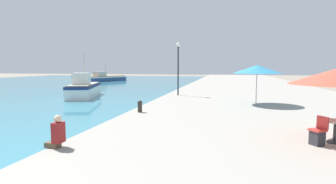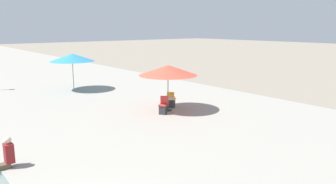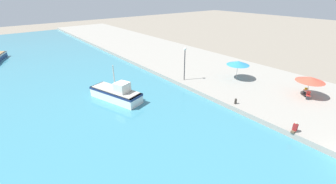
{
  "view_description": "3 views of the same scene",
  "coord_description": "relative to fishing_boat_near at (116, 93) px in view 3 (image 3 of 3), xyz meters",
  "views": [
    {
      "loc": [
        5.3,
        -1.53,
        3.07
      ],
      "look_at": [
        1.5,
        15.38,
        1.4
      ],
      "focal_mm": 28.0,
      "sensor_mm": 36.0,
      "label": 1
    },
    {
      "loc": [
        -1.91,
        -5.46,
        5.02
      ],
      "look_at": [
        8.84,
        7.87,
        1.6
      ],
      "focal_mm": 35.0,
      "sensor_mm": 36.0,
      "label": 2
    },
    {
      "loc": [
        -18.9,
        -0.66,
        12.15
      ],
      "look_at": [
        -4.0,
        18.0,
        1.2
      ],
      "focal_mm": 24.0,
      "sensor_mm": 36.0,
      "label": 3
    }
  ],
  "objects": [
    {
      "name": "fishing_boat_near",
      "position": [
        0.0,
        0.0,
        0.0
      ],
      "size": [
        4.11,
        7.06,
        4.3
      ],
      "rotation": [
        0.0,
        0.0,
        0.31
      ],
      "color": "white",
      "rests_on": "water_basin"
    },
    {
      "name": "person_at_quay",
      "position": [
        8.89,
        -16.7,
        0.15
      ],
      "size": [
        0.55,
        0.36,
        1.02
      ],
      "color": "brown",
      "rests_on": "quay_promenade"
    },
    {
      "name": "cafe_umbrella_white",
      "position": [
        15.84,
        -5.53,
        2.02
      ],
      "size": [
        3.09,
        3.09,
        2.58
      ],
      "color": "#B7B7B7",
      "rests_on": "quay_promenade"
    },
    {
      "name": "mooring_bollard",
      "position": [
        9.32,
        -10.16,
        0.05
      ],
      "size": [
        0.26,
        0.26,
        0.65
      ],
      "color": "#2D2823",
      "rests_on": "quay_promenade"
    },
    {
      "name": "cafe_chair_left",
      "position": [
        16.78,
        -14.65,
        0.03
      ],
      "size": [
        0.58,
        0.57,
        0.91
      ],
      "rotation": [
        0.0,
        0.0,
        2.13
      ],
      "color": "#2D2D33",
      "rests_on": "quay_promenade"
    },
    {
      "name": "cafe_umbrella_pink",
      "position": [
        17.46,
        -14.21,
        1.88
      ],
      "size": [
        3.11,
        3.11,
        2.45
      ],
      "color": "#B7B7B7",
      "rests_on": "quay_promenade"
    },
    {
      "name": "quay_promenade",
      "position": [
        16.62,
        14.92,
        -0.59
      ],
      "size": [
        16.0,
        90.0,
        0.6
      ],
      "color": "gray",
      "rests_on": "ground_plane"
    },
    {
      "name": "lamppost",
      "position": [
        9.79,
        -1.23,
        2.8
      ],
      "size": [
        0.36,
        0.36,
        4.56
      ],
      "color": "#232328",
      "rests_on": "quay_promenade"
    },
    {
      "name": "cafe_table",
      "position": [
        17.39,
        -14.27,
        0.24
      ],
      "size": [
        0.8,
        0.8,
        0.74
      ],
      "color": "#333338",
      "rests_on": "quay_promenade"
    },
    {
      "name": "cafe_chair_right",
      "position": [
        17.98,
        -13.86,
        0.03
      ],
      "size": [
        0.58,
        0.57,
        0.91
      ],
      "rotation": [
        0.0,
        0.0,
        -0.97
      ],
      "color": "#2D2D33",
      "rests_on": "quay_promenade"
    }
  ]
}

